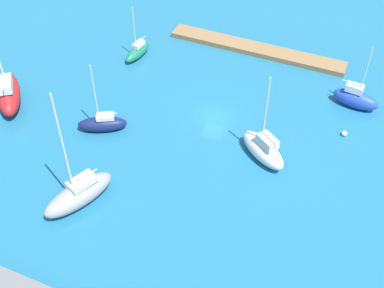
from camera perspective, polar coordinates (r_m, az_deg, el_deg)
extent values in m
plane|color=#1E668C|center=(62.31, 2.51, 3.06)|extent=(160.00, 160.00, 0.00)
cube|color=olive|center=(73.75, 7.17, 10.39)|extent=(25.01, 2.83, 0.71)
ellipsoid|color=#141E4C|center=(60.82, -9.91, 2.19)|extent=(5.96, 4.32, 1.74)
cube|color=silver|center=(60.04, -9.61, 3.01)|extent=(2.36, 1.97, 0.51)
cylinder|color=silver|center=(57.94, -10.74, 5.58)|extent=(0.14, 0.14, 7.49)
cylinder|color=silver|center=(59.74, -9.33, 3.32)|extent=(1.98, 1.09, 0.11)
ellipsoid|color=gray|center=(53.29, -12.45, -5.49)|extent=(5.65, 8.39, 2.29)
cube|color=silver|center=(52.41, -12.12, -4.11)|extent=(2.64, 3.28, 0.59)
cylinder|color=silver|center=(48.07, -14.12, -0.16)|extent=(0.19, 0.19, 12.05)
cylinder|color=silver|center=(52.21, -11.82, -3.56)|extent=(1.28, 2.73, 0.15)
ellipsoid|color=#2347B2|center=(66.14, 17.68, 4.75)|extent=(5.83, 2.72, 2.19)
cube|color=silver|center=(65.28, 17.60, 5.93)|extent=(2.16, 1.45, 0.91)
cylinder|color=silver|center=(63.61, 18.74, 7.66)|extent=(0.13, 0.13, 6.45)
cylinder|color=silver|center=(64.99, 17.33, 6.49)|extent=(2.37, 0.42, 0.11)
ellipsoid|color=#19724C|center=(72.20, -6.07, 10.06)|extent=(2.27, 5.16, 1.50)
cube|color=silver|center=(71.88, -5.95, 10.93)|extent=(1.19, 1.91, 0.64)
cylinder|color=silver|center=(69.96, -6.43, 12.60)|extent=(0.12, 0.12, 6.26)
cylinder|color=silver|center=(71.93, -5.75, 11.42)|extent=(0.41, 2.22, 0.10)
ellipsoid|color=red|center=(67.10, -19.63, 5.21)|extent=(6.98, 7.95, 2.90)
cube|color=silver|center=(65.43, -20.04, 6.24)|extent=(3.02, 3.25, 1.12)
cylinder|color=silver|center=(64.60, -20.20, 6.46)|extent=(2.03, 2.58, 0.15)
ellipsoid|color=white|center=(56.85, 7.88, -0.66)|extent=(6.69, 5.64, 2.40)
cube|color=silver|center=(55.38, 8.38, 0.29)|extent=(2.73, 2.49, 1.06)
cylinder|color=silver|center=(53.41, 8.22, 3.69)|extent=(0.16, 0.16, 8.43)
cylinder|color=silver|center=(54.73, 8.68, 0.58)|extent=(2.07, 1.49, 0.13)
sphere|color=white|center=(62.10, 16.54, 1.13)|extent=(0.65, 0.65, 0.65)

